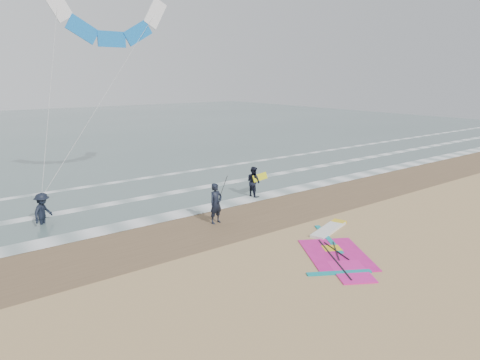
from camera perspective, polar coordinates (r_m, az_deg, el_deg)
ground at (r=16.86m, az=12.00°, el=-10.26°), size 120.00×120.00×0.00m
sea_water at (r=59.51m, az=-25.53°, el=5.84°), size 120.00×80.00×0.02m
wet_sand_band at (r=20.96m, az=-0.47°, el=-5.11°), size 120.00×5.00×0.01m
foam_waterline at (r=24.50m, az=-6.69°, el=-2.35°), size 120.00×9.15×0.02m
windsurf_rig at (r=17.92m, az=12.62°, el=-8.70°), size 5.46×5.17×0.13m
person_standing at (r=20.05m, az=-3.23°, el=-3.14°), size 0.76×0.56×1.93m
person_walking at (r=24.46m, az=1.82°, el=-0.23°), size 0.72×0.90×1.76m
person_wading at (r=21.86m, az=-24.88°, el=-3.07°), size 1.35×1.34×1.87m
held_pole at (r=20.09m, az=-2.53°, el=-1.76°), size 0.17×0.86×1.82m
carried_kiteboard at (r=24.57m, az=2.69°, el=0.40°), size 1.30×0.51×0.39m
surf_kite at (r=26.08m, az=-16.89°, el=19.22°), size 8.74×3.63×9.97m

